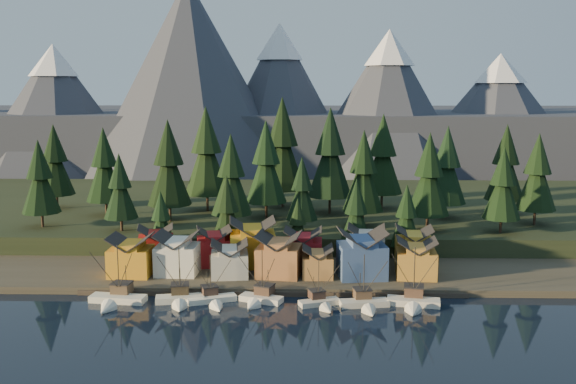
{
  "coord_description": "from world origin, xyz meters",
  "views": [
    {
      "loc": [
        6.24,
        -110.81,
        42.33
      ],
      "look_at": [
        2.91,
        30.0,
        19.16
      ],
      "focal_mm": 40.0,
      "sensor_mm": 36.0,
      "label": 1
    }
  ],
  "objects_px": {
    "house_front_0": "(131,254)",
    "boat_6": "(414,295)",
    "boat_1": "(180,292)",
    "house_back_1": "(214,245)",
    "boat_0": "(115,292)",
    "house_back_0": "(156,244)",
    "boat_5": "(366,297)",
    "boat_2": "(213,294)",
    "boat_4": "(321,297)",
    "boat_3": "(259,292)",
    "house_front_1": "(177,252)"
  },
  "relations": [
    {
      "from": "boat_4",
      "to": "house_front_1",
      "type": "height_order",
      "value": "house_front_1"
    },
    {
      "from": "boat_2",
      "to": "boat_6",
      "type": "relative_size",
      "value": 0.84
    },
    {
      "from": "boat_0",
      "to": "boat_3",
      "type": "relative_size",
      "value": 1.1
    },
    {
      "from": "boat_6",
      "to": "house_back_0",
      "type": "distance_m",
      "value": 61.48
    },
    {
      "from": "boat_2",
      "to": "boat_5",
      "type": "bearing_deg",
      "value": -24.08
    },
    {
      "from": "boat_1",
      "to": "boat_5",
      "type": "bearing_deg",
      "value": -12.02
    },
    {
      "from": "boat_5",
      "to": "boat_2",
      "type": "bearing_deg",
      "value": 168.3
    },
    {
      "from": "boat_1",
      "to": "house_back_1",
      "type": "relative_size",
      "value": 1.31
    },
    {
      "from": "boat_3",
      "to": "boat_1",
      "type": "bearing_deg",
      "value": -156.5
    },
    {
      "from": "boat_1",
      "to": "house_front_0",
      "type": "relative_size",
      "value": 1.34
    },
    {
      "from": "boat_4",
      "to": "house_back_0",
      "type": "distance_m",
      "value": 45.87
    },
    {
      "from": "boat_0",
      "to": "boat_3",
      "type": "height_order",
      "value": "boat_0"
    },
    {
      "from": "boat_5",
      "to": "boat_6",
      "type": "height_order",
      "value": "boat_6"
    },
    {
      "from": "house_front_1",
      "to": "boat_3",
      "type": "bearing_deg",
      "value": -35.45
    },
    {
      "from": "boat_3",
      "to": "boat_2",
      "type": "bearing_deg",
      "value": -155.92
    },
    {
      "from": "boat_2",
      "to": "house_back_1",
      "type": "height_order",
      "value": "house_back_1"
    },
    {
      "from": "boat_0",
      "to": "boat_2",
      "type": "relative_size",
      "value": 1.19
    },
    {
      "from": "house_front_0",
      "to": "house_back_1",
      "type": "distance_m",
      "value": 19.31
    },
    {
      "from": "house_front_0",
      "to": "house_front_1",
      "type": "height_order",
      "value": "house_front_1"
    },
    {
      "from": "boat_4",
      "to": "house_back_0",
      "type": "xyz_separation_m",
      "value": [
        -38.02,
        25.31,
        4.18
      ]
    },
    {
      "from": "boat_3",
      "to": "house_front_0",
      "type": "distance_m",
      "value": 32.2
    },
    {
      "from": "boat_2",
      "to": "boat_0",
      "type": "bearing_deg",
      "value": 161.38
    },
    {
      "from": "house_front_1",
      "to": "house_back_0",
      "type": "height_order",
      "value": "house_front_1"
    },
    {
      "from": "boat_2",
      "to": "boat_3",
      "type": "bearing_deg",
      "value": -17.78
    },
    {
      "from": "boat_0",
      "to": "boat_4",
      "type": "xyz_separation_m",
      "value": [
        40.55,
        -0.46,
        -0.48
      ]
    },
    {
      "from": "boat_3",
      "to": "house_front_1",
      "type": "height_order",
      "value": "house_front_1"
    },
    {
      "from": "boat_0",
      "to": "house_back_0",
      "type": "bearing_deg",
      "value": 91.23
    },
    {
      "from": "boat_0",
      "to": "house_back_1",
      "type": "xyz_separation_m",
      "value": [
        16.43,
        23.67,
        3.64
      ]
    },
    {
      "from": "house_back_1",
      "to": "house_front_0",
      "type": "bearing_deg",
      "value": -164.68
    },
    {
      "from": "house_front_0",
      "to": "boat_6",
      "type": "bearing_deg",
      "value": -13.45
    },
    {
      "from": "boat_1",
      "to": "boat_2",
      "type": "relative_size",
      "value": 1.12
    },
    {
      "from": "boat_1",
      "to": "house_front_0",
      "type": "distance_m",
      "value": 19.82
    },
    {
      "from": "boat_0",
      "to": "boat_4",
      "type": "height_order",
      "value": "boat_0"
    },
    {
      "from": "house_front_0",
      "to": "boat_3",
      "type": "bearing_deg",
      "value": -24.13
    },
    {
      "from": "house_front_0",
      "to": "house_front_1",
      "type": "xyz_separation_m",
      "value": [
        9.95,
        1.37,
        0.19
      ]
    },
    {
      "from": "boat_0",
      "to": "house_back_1",
      "type": "distance_m",
      "value": 29.04
    },
    {
      "from": "boat_1",
      "to": "boat_6",
      "type": "height_order",
      "value": "boat_6"
    },
    {
      "from": "boat_4",
      "to": "house_front_0",
      "type": "xyz_separation_m",
      "value": [
        -41.21,
        15.13,
        4.27
      ]
    },
    {
      "from": "boat_5",
      "to": "house_front_1",
      "type": "relative_size",
      "value": 1.22
    },
    {
      "from": "boat_0",
      "to": "boat_5",
      "type": "bearing_deg",
      "value": 5.81
    },
    {
      "from": "house_back_1",
      "to": "boat_3",
      "type": "bearing_deg",
      "value": -74.57
    },
    {
      "from": "boat_5",
      "to": "house_back_0",
      "type": "height_order",
      "value": "house_back_0"
    },
    {
      "from": "boat_4",
      "to": "house_back_1",
      "type": "bearing_deg",
      "value": 114.77
    },
    {
      "from": "boat_2",
      "to": "boat_5",
      "type": "height_order",
      "value": "boat_5"
    },
    {
      "from": "boat_2",
      "to": "house_back_0",
      "type": "relative_size",
      "value": 1.15
    },
    {
      "from": "boat_4",
      "to": "boat_5",
      "type": "height_order",
      "value": "boat_5"
    },
    {
      "from": "boat_4",
      "to": "boat_6",
      "type": "height_order",
      "value": "boat_6"
    },
    {
      "from": "boat_1",
      "to": "boat_4",
      "type": "height_order",
      "value": "boat_1"
    },
    {
      "from": "house_front_0",
      "to": "house_back_1",
      "type": "relative_size",
      "value": 0.98
    },
    {
      "from": "boat_2",
      "to": "house_front_1",
      "type": "height_order",
      "value": "house_front_1"
    }
  ]
}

